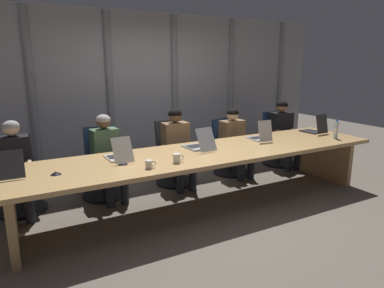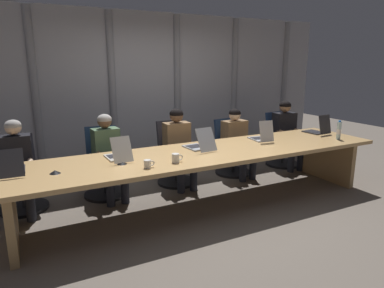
{
  "view_description": "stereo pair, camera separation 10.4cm",
  "coord_description": "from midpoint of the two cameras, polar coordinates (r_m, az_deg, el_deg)",
  "views": [
    {
      "loc": [
        -2.15,
        -3.61,
        1.84
      ],
      "look_at": [
        -0.15,
        0.08,
        0.83
      ],
      "focal_mm": 31.85,
      "sensor_mm": 36.0,
      "label": 1
    },
    {
      "loc": [
        -2.06,
        -3.66,
        1.84
      ],
      "look_at": [
        -0.15,
        0.08,
        0.83
      ],
      "focal_mm": 31.85,
      "sensor_mm": 36.0,
      "label": 2
    }
  ],
  "objects": [
    {
      "name": "person_left_end",
      "position": [
        4.63,
        -26.69,
        -2.81
      ],
      "size": [
        0.38,
        0.55,
        1.17
      ],
      "rotation": [
        0.0,
        0.0,
        -1.61
      ],
      "color": "black",
      "rests_on": "ground_plane"
    },
    {
      "name": "ground_plane",
      "position": [
        4.59,
        2.79,
        -10.18
      ],
      "size": [
        14.67,
        14.67,
        0.0
      ],
      "primitive_type": "plane",
      "color": "#6B6056"
    },
    {
      "name": "laptop_left_mid",
      "position": [
        4.06,
        -11.58,
        -1.77
      ],
      "size": [
        0.25,
        0.47,
        0.29
      ],
      "rotation": [
        0.0,
        0.0,
        1.62
      ],
      "color": "beige",
      "rests_on": "conference_table"
    },
    {
      "name": "laptop_center",
      "position": [
        4.45,
        1.87,
        -0.14
      ],
      "size": [
        0.29,
        0.5,
        0.3
      ],
      "rotation": [
        0.0,
        0.0,
        1.67
      ],
      "color": "#A8ADB7",
      "rests_on": "conference_table"
    },
    {
      "name": "curtain_backdrop",
      "position": [
        6.07,
        -6.85,
        8.64
      ],
      "size": [
        7.33,
        0.16,
        2.67
      ],
      "color": "#9999A0",
      "rests_on": "ground_plane"
    },
    {
      "name": "coffee_mug_far",
      "position": [
        3.69,
        -6.61,
        -3.33
      ],
      "size": [
        0.12,
        0.08,
        0.09
      ],
      "color": "white",
      "rests_on": "conference_table"
    },
    {
      "name": "conference_table",
      "position": [
        4.38,
        2.88,
        -2.83
      ],
      "size": [
        4.99,
        1.12,
        0.73
      ],
      "color": "tan",
      "rests_on": "ground_plane"
    },
    {
      "name": "office_chair_right_mid",
      "position": [
        5.81,
        7.13,
        -1.57
      ],
      "size": [
        0.6,
        0.6,
        0.91
      ],
      "rotation": [
        0.0,
        0.0,
        -1.44
      ],
      "color": "navy",
      "rests_on": "ground_plane"
    },
    {
      "name": "laptop_right_mid",
      "position": [
        5.05,
        12.11,
        1.22
      ],
      "size": [
        0.26,
        0.41,
        0.31
      ],
      "rotation": [
        0.0,
        0.0,
        1.46
      ],
      "color": "#BCBCC1",
      "rests_on": "conference_table"
    },
    {
      "name": "person_right_mid",
      "position": [
        5.62,
        8.14,
        0.93
      ],
      "size": [
        0.43,
        0.56,
        1.11
      ],
      "rotation": [
        0.0,
        0.0,
        -1.51
      ],
      "color": "olive",
      "rests_on": "ground_plane"
    },
    {
      "name": "person_center",
      "position": [
        5.09,
        -1.63,
        0.19
      ],
      "size": [
        0.4,
        0.55,
        1.17
      ],
      "rotation": [
        0.0,
        0.0,
        -1.59
      ],
      "color": "olive",
      "rests_on": "ground_plane"
    },
    {
      "name": "laptop_left_end",
      "position": [
        3.93,
        -27.23,
        -3.58
      ],
      "size": [
        0.25,
        0.46,
        0.27
      ],
      "rotation": [
        0.0,
        0.0,
        1.55
      ],
      "color": "#2D2D33",
      "rests_on": "conference_table"
    },
    {
      "name": "coffee_mug_near",
      "position": [
        3.86,
        -1.94,
        -2.36
      ],
      "size": [
        0.13,
        0.09,
        0.1
      ],
      "color": "white",
      "rests_on": "conference_table"
    },
    {
      "name": "office_chair_left_end",
      "position": [
        4.87,
        -26.19,
        -5.82
      ],
      "size": [
        0.6,
        0.6,
        0.94
      ],
      "rotation": [
        0.0,
        0.0,
        -1.48
      ],
      "color": "#2D2D38",
      "rests_on": "ground_plane"
    },
    {
      "name": "office_chair_left_mid",
      "position": [
        4.97,
        -13.91,
        -4.32
      ],
      "size": [
        0.6,
        0.6,
        0.96
      ],
      "rotation": [
        0.0,
        0.0,
        -1.68
      ],
      "color": "navy",
      "rests_on": "ground_plane"
    },
    {
      "name": "office_chair_center",
      "position": [
        5.31,
        -2.29,
        -2.77
      ],
      "size": [
        0.6,
        0.6,
        0.96
      ],
      "rotation": [
        0.0,
        0.0,
        -1.55
      ],
      "color": "#2D2D38",
      "rests_on": "ground_plane"
    },
    {
      "name": "laptop_right_end",
      "position": [
        5.82,
        20.77,
        2.25
      ],
      "size": [
        0.27,
        0.4,
        0.31
      ],
      "rotation": [
        0.0,
        0.0,
        1.63
      ],
      "color": "#2D2D33",
      "rests_on": "conference_table"
    },
    {
      "name": "person_right_end",
      "position": [
        6.28,
        16.02,
        2.22
      ],
      "size": [
        0.43,
        0.57,
        1.18
      ],
      "rotation": [
        0.0,
        0.0,
        -1.65
      ],
      "color": "black",
      "rests_on": "ground_plane"
    },
    {
      "name": "office_chair_right_end",
      "position": [
        6.47,
        15.12,
        -0.27
      ],
      "size": [
        0.6,
        0.61,
        0.96
      ],
      "rotation": [
        0.0,
        0.0,
        -1.43
      ],
      "color": "navy",
      "rests_on": "ground_plane"
    },
    {
      "name": "conference_mic_left_side",
      "position": [
        3.88,
        -10.9,
        -3.08
      ],
      "size": [
        0.11,
        0.11,
        0.03
      ],
      "primitive_type": "cone",
      "color": "black",
      "rests_on": "conference_table"
    },
    {
      "name": "water_bottle_primary",
      "position": [
        5.48,
        23.88,
        2.06
      ],
      "size": [
        0.06,
        0.06,
        0.28
      ],
      "color": "silver",
      "rests_on": "conference_table"
    },
    {
      "name": "person_left_mid",
      "position": [
        4.75,
        -13.22,
        -1.32
      ],
      "size": [
        0.39,
        0.57,
        1.16
      ],
      "rotation": [
        0.0,
        0.0,
        -1.48
      ],
      "color": "#4C6B4C",
      "rests_on": "ground_plane"
    },
    {
      "name": "conference_mic_middle",
      "position": [
        3.74,
        -21.23,
        -4.38
      ],
      "size": [
        0.11,
        0.11,
        0.03
      ],
      "primitive_type": "cone",
      "color": "black",
      "rests_on": "conference_table"
    }
  ]
}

